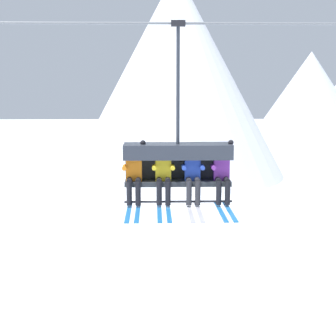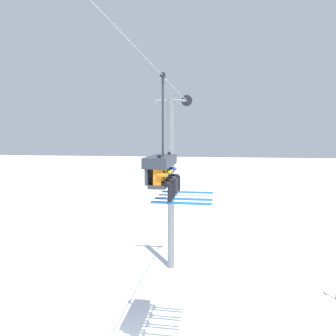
% 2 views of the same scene
% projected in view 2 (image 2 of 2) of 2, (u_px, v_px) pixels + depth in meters
% --- Properties ---
extents(lift_tower_far, '(0.36, 1.88, 9.06)m').
position_uv_depth(lift_tower_far, '(171.00, 180.00, 17.04)').
color(lift_tower_far, slate).
rests_on(lift_tower_far, ground_plane).
extents(lift_cable, '(17.69, 0.05, 0.05)m').
position_uv_depth(lift_cable, '(157.00, 69.00, 8.81)').
color(lift_cable, slate).
extents(chairlift_chair, '(2.22, 0.74, 3.60)m').
position_uv_depth(chairlift_chair, '(161.00, 165.00, 9.91)').
color(chairlift_chair, '#33383D').
extents(skier_orange, '(0.48, 1.70, 1.34)m').
position_uv_depth(skier_orange, '(162.00, 178.00, 9.03)').
color(skier_orange, orange).
extents(skier_yellow, '(0.46, 1.70, 1.23)m').
position_uv_depth(skier_yellow, '(166.00, 177.00, 9.61)').
color(skier_yellow, yellow).
extents(skier_blue, '(0.46, 1.70, 1.23)m').
position_uv_depth(skier_blue, '(169.00, 174.00, 10.20)').
color(skier_blue, '#2847B7').
extents(skier_purple, '(0.48, 1.70, 1.34)m').
position_uv_depth(skier_purple, '(172.00, 172.00, 10.79)').
color(skier_purple, purple).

